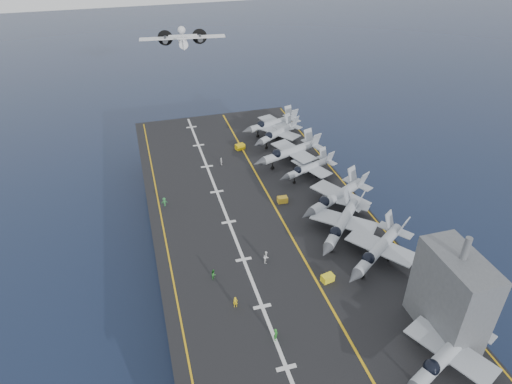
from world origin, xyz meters
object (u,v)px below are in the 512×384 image
object	(u,v)px
island_superstructure	(454,287)
fighter_jet_0	(447,353)
transport_plane	(183,43)
tow_cart_a	(328,278)

from	to	relation	value
island_superstructure	fighter_jet_0	bearing A→B (deg)	-122.58
island_superstructure	transport_plane	size ratio (longest dim) A/B	0.68
transport_plane	tow_cart_a	bearing A→B (deg)	-82.63
tow_cart_a	fighter_jet_0	bearing A→B (deg)	-67.19
fighter_jet_0	transport_plane	xyz separation A→B (m)	(-16.42, 88.19, 13.99)
island_superstructure	tow_cart_a	world-z (taller)	island_superstructure
island_superstructure	transport_plane	xyz separation A→B (m)	(-19.65, 83.14, 9.23)
island_superstructure	transport_plane	distance (m)	85.93
fighter_jet_0	tow_cart_a	xyz separation A→B (m)	(-7.24, 17.22, -2.21)
tow_cart_a	transport_plane	size ratio (longest dim) A/B	0.09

